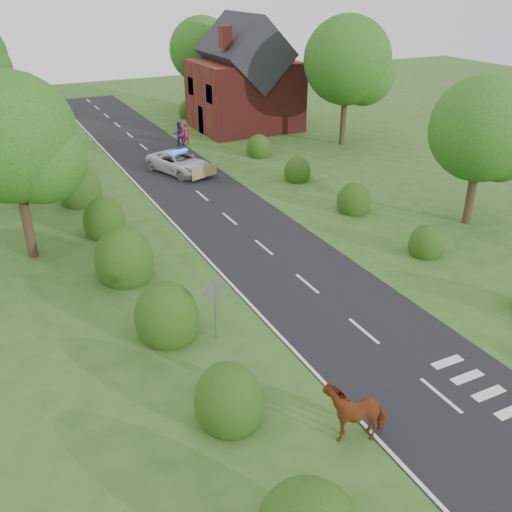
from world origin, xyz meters
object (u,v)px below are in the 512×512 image
police_van (180,163)px  pedestrian_purple (179,134)px  pedestrian_red (186,134)px  road_sign (215,299)px  cow (354,412)px

police_van → pedestrian_purple: (2.24, 6.42, 0.23)m
pedestrian_red → pedestrian_purple: (-0.57, -0.01, 0.06)m
pedestrian_red → road_sign: bearing=56.5°
cow → pedestrian_red: bearing=-175.5°
police_van → pedestrian_red: (2.81, 6.43, 0.17)m
cow → police_van: police_van is taller
road_sign → pedestrian_red: bearing=72.1°
road_sign → police_van: road_sign is taller
pedestrian_red → pedestrian_purple: size_ratio=0.93×
cow → pedestrian_red: pedestrian_red is taller
road_sign → pedestrian_purple: bearing=73.2°
cow → road_sign: bearing=-148.4°
cow → pedestrian_red: (6.50, 31.27, 0.15)m
pedestrian_purple → police_van: bearing=75.0°
road_sign → police_van: (5.35, 18.81, -0.97)m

